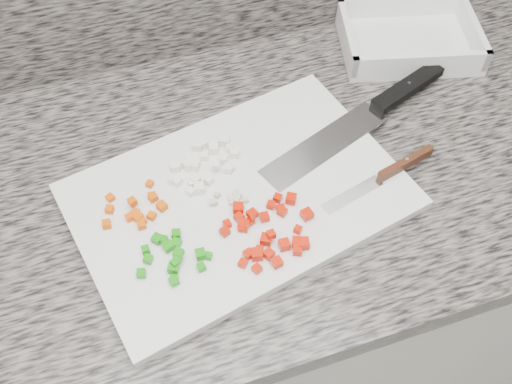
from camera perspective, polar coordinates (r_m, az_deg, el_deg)
cabinet at (r=1.29m, az=-3.46°, el=-11.46°), size 3.92×0.62×0.86m
countertop at (r=0.90m, az=-4.85°, el=0.62°), size 3.96×0.64×0.04m
cutting_board at (r=0.85m, az=-1.70°, el=-0.42°), size 0.53×0.41×0.02m
carrot_pile at (r=0.84m, az=-11.78°, el=-1.81°), size 0.10×0.08×0.02m
onion_pile at (r=0.87m, az=-5.32°, el=2.80°), size 0.12×0.10×0.02m
green_pepper_pile at (r=0.79m, az=-8.28°, el=-6.28°), size 0.11×0.09×0.02m
red_pepper_pile at (r=0.80m, az=1.30°, el=-3.94°), size 0.14×0.12×0.02m
garlic_pile at (r=0.83m, az=-2.45°, el=-0.80°), size 0.06×0.04×0.01m
chef_knife at (r=0.98m, az=12.36°, el=8.39°), size 0.38×0.18×0.02m
paring_knife at (r=0.89m, az=13.49°, el=2.07°), size 0.20×0.07×0.02m
tray at (r=1.12m, az=14.99°, el=14.46°), size 0.28×0.23×0.05m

